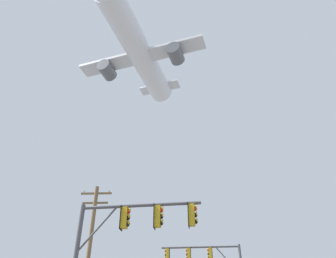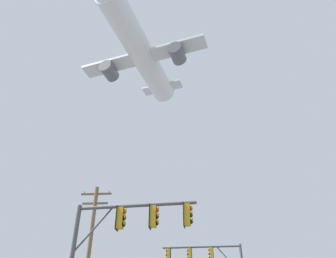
% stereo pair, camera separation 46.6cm
% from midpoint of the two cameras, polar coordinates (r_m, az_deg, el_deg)
% --- Properties ---
extents(signal_pole_near, '(5.41, 0.78, 5.88)m').
position_cam_midpoint_polar(signal_pole_near, '(14.20, -7.16, -18.21)').
color(signal_pole_near, '#4C4C51').
rests_on(signal_pole_near, ground).
extents(utility_pole, '(2.20, 0.28, 9.80)m').
position_cam_midpoint_polar(utility_pole, '(22.51, -13.54, -21.14)').
color(utility_pole, brown).
rests_on(utility_pole, ground).
extents(airplane, '(21.14, 27.37, 7.53)m').
position_cam_midpoint_polar(airplane, '(52.76, -4.67, 13.61)').
color(airplane, white).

